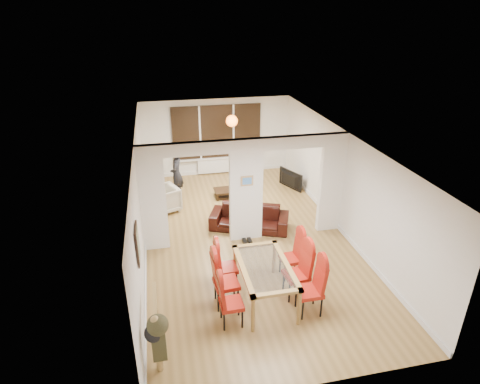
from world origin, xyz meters
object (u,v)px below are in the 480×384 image
object	(u,v)px
coffee_table	(232,193)
dining_chair_lb	(226,279)
dining_chair_rc	(291,255)
dining_chair_la	(231,300)
armchair	(164,199)
dining_chair_rb	(296,272)
dining_chair_lc	(227,265)
dining_chair_ra	(310,288)
television	(288,180)
sofa	(249,218)
bottle	(232,186)
bowl	(236,189)
person	(177,174)
dining_table	(265,283)

from	to	relation	value
coffee_table	dining_chair_lb	bearing A→B (deg)	-102.28
dining_chair_rc	dining_chair_lb	bearing A→B (deg)	-162.48
dining_chair_la	armchair	distance (m)	4.94
dining_chair_la	dining_chair_rc	world-z (taller)	dining_chair_rc
dining_chair_rb	dining_chair_rc	distance (m)	0.64
dining_chair_lc	dining_chair_rb	xyz separation A→B (m)	(1.29, -0.58, 0.05)
dining_chair_ra	television	size ratio (longest dim) A/B	1.10
dining_chair_lb	coffee_table	xyz separation A→B (m)	(1.05, 4.82, -0.46)
dining_chair_lb	dining_chair_rb	distance (m)	1.40
dining_chair_lb	sofa	xyz separation A→B (m)	(1.12, 2.82, -0.28)
dining_chair_rc	bottle	bearing A→B (deg)	91.99
dining_chair_lc	television	distance (m)	5.31
bowl	person	bearing A→B (deg)	166.65
dining_chair_rb	sofa	bearing A→B (deg)	88.02
dining_chair_lb	person	world-z (taller)	person
bottle	dining_chair_lc	bearing A→B (deg)	-102.55
dining_chair_lc	bowl	distance (m)	4.31
dining_chair_la	dining_chair_rb	xyz separation A→B (m)	(1.40, 0.51, 0.06)
dining_chair_lb	dining_chair_rc	world-z (taller)	dining_chair_lb
dining_chair_lb	dining_chair_ra	distance (m)	1.58
dining_table	dining_chair_rb	world-z (taller)	dining_chair_rb
dining_chair_rc	armchair	xyz separation A→B (m)	(-2.53, 3.69, -0.16)
dining_chair_rc	armchair	size ratio (longest dim) A/B	1.32
bottle	dining_chair_lb	bearing A→B (deg)	-102.40
dining_chair_rb	coffee_table	bearing A→B (deg)	86.54
dining_chair_lb	dining_chair_lc	size ratio (longest dim) A/B	1.11
dining_chair_ra	television	bearing A→B (deg)	75.46
dining_chair_lb	person	bearing A→B (deg)	92.38
person	television	size ratio (longest dim) A/B	1.50
dining_table	coffee_table	bearing A→B (deg)	86.56
dining_chair_lc	dining_chair_ra	distance (m)	1.76
sofa	bottle	xyz separation A→B (m)	(-0.07, 1.96, 0.08)
dining_chair_rb	television	xyz separation A→B (m)	(1.52, 5.08, -0.28)
dining_table	armchair	size ratio (longest dim) A/B	2.15
dining_table	person	bearing A→B (deg)	104.59
sofa	person	size ratio (longest dim) A/B	1.33
dining_chair_lb	armchair	bearing A→B (deg)	99.42
dining_chair_la	sofa	bearing A→B (deg)	70.63
dining_chair_rc	person	bearing A→B (deg)	110.51
dining_chair_rb	person	bearing A→B (deg)	103.43
dining_table	bowl	world-z (taller)	dining_table
dining_chair_lb	armchair	size ratio (longest dim) A/B	1.46
sofa	dining_chair_lc	bearing A→B (deg)	-92.90
armchair	television	bearing A→B (deg)	78.13
dining_chair_lc	sofa	bearing A→B (deg)	63.25
person	bottle	bearing A→B (deg)	91.26
dining_chair_la	dining_chair_lc	world-z (taller)	dining_chair_lc
person	coffee_table	distance (m)	1.78
person	dining_chair_lc	bearing A→B (deg)	22.28
armchair	television	world-z (taller)	armchair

